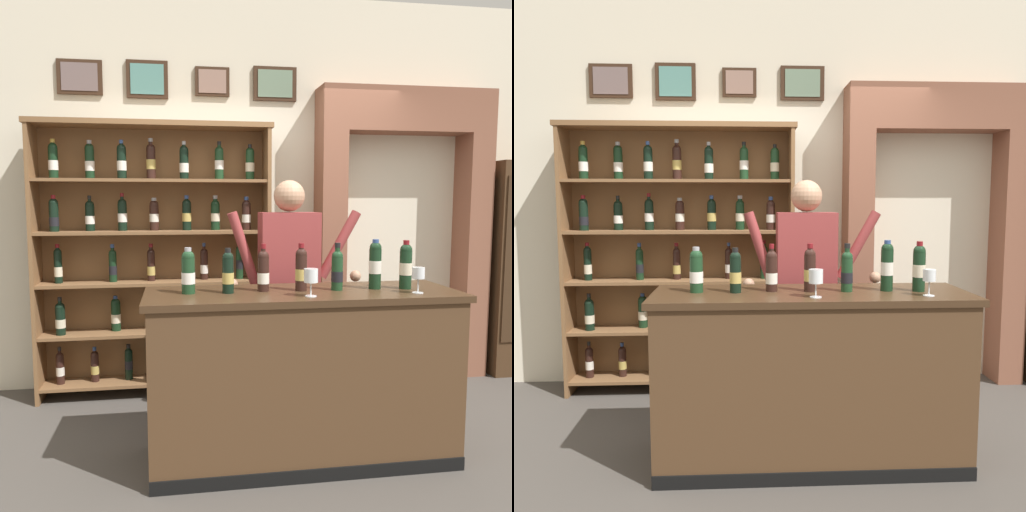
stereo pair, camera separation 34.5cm
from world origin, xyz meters
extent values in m
cube|color=#47423D|center=(0.00, 0.00, -0.01)|extent=(14.00, 14.00, 0.02)
cube|color=beige|center=(0.00, 1.59, 1.66)|extent=(12.00, 0.16, 3.32)
cube|color=#382316|center=(-1.36, 1.49, 2.58)|extent=(0.36, 0.02, 0.28)
cube|color=#73605F|center=(-1.36, 1.48, 2.58)|extent=(0.28, 0.01, 0.22)
cube|color=#382316|center=(-0.82, 1.49, 2.58)|extent=(0.34, 0.02, 0.30)
cube|color=#56918A|center=(-0.82, 1.48, 2.58)|extent=(0.27, 0.01, 0.24)
cube|color=#382316|center=(-0.29, 1.49, 2.58)|extent=(0.29, 0.02, 0.24)
cube|color=#987566|center=(-0.29, 1.48, 2.58)|extent=(0.23, 0.01, 0.19)
cube|color=#382316|center=(0.25, 1.49, 2.58)|extent=(0.37, 0.02, 0.28)
cube|color=gray|center=(0.25, 1.48, 2.58)|extent=(0.30, 0.01, 0.23)
cube|color=brown|center=(-1.69, 1.24, 1.10)|extent=(0.03, 0.30, 2.20)
cube|color=brown|center=(0.13, 1.24, 1.10)|extent=(0.03, 0.30, 2.20)
cube|color=brown|center=(-0.78, 1.38, 1.10)|extent=(1.86, 0.02, 2.20)
cube|color=brown|center=(-0.78, 1.24, 0.11)|extent=(1.80, 0.29, 0.02)
cylinder|color=black|center=(-1.54, 1.23, 0.24)|extent=(0.06, 0.06, 0.22)
sphere|color=black|center=(-1.54, 1.23, 0.35)|extent=(0.06, 0.06, 0.06)
cylinder|color=black|center=(-1.54, 1.23, 0.38)|extent=(0.03, 0.03, 0.08)
cylinder|color=black|center=(-1.54, 1.23, 0.41)|extent=(0.03, 0.03, 0.03)
cylinder|color=silver|center=(-1.54, 1.23, 0.23)|extent=(0.07, 0.07, 0.07)
cylinder|color=black|center=(-1.28, 1.25, 0.23)|extent=(0.06, 0.06, 0.21)
sphere|color=black|center=(-1.28, 1.25, 0.35)|extent=(0.06, 0.06, 0.06)
cylinder|color=black|center=(-1.28, 1.25, 0.37)|extent=(0.03, 0.03, 0.07)
cylinder|color=navy|center=(-1.28, 1.25, 0.40)|extent=(0.03, 0.03, 0.03)
cylinder|color=tan|center=(-1.28, 1.25, 0.22)|extent=(0.07, 0.07, 0.07)
cylinder|color=black|center=(-1.01, 1.26, 0.24)|extent=(0.06, 0.06, 0.22)
sphere|color=black|center=(-1.01, 1.26, 0.35)|extent=(0.06, 0.06, 0.06)
cylinder|color=black|center=(-1.01, 1.26, 0.38)|extent=(0.03, 0.03, 0.07)
cylinder|color=black|center=(-1.01, 1.26, 0.40)|extent=(0.03, 0.03, 0.03)
cylinder|color=black|center=(-1.01, 1.26, 0.25)|extent=(0.07, 0.07, 0.07)
cylinder|color=black|center=(-0.77, 1.26, 0.23)|extent=(0.06, 0.06, 0.22)
sphere|color=black|center=(-0.77, 1.26, 0.35)|extent=(0.06, 0.06, 0.06)
cylinder|color=black|center=(-0.77, 1.26, 0.38)|extent=(0.03, 0.03, 0.07)
cylinder|color=#B79338|center=(-0.77, 1.26, 0.40)|extent=(0.03, 0.03, 0.03)
cylinder|color=silver|center=(-0.77, 1.26, 0.24)|extent=(0.07, 0.07, 0.07)
cylinder|color=#19381E|center=(-0.51, 1.24, 0.24)|extent=(0.06, 0.06, 0.22)
sphere|color=#19381E|center=(-0.51, 1.24, 0.36)|extent=(0.06, 0.06, 0.06)
cylinder|color=#19381E|center=(-0.51, 1.24, 0.38)|extent=(0.03, 0.03, 0.06)
cylinder|color=#99999E|center=(-0.51, 1.24, 0.40)|extent=(0.03, 0.03, 0.03)
cylinder|color=black|center=(-0.51, 1.24, 0.25)|extent=(0.07, 0.07, 0.07)
cylinder|color=black|center=(-0.29, 1.27, 0.24)|extent=(0.06, 0.06, 0.23)
sphere|color=black|center=(-0.29, 1.27, 0.37)|extent=(0.06, 0.06, 0.06)
cylinder|color=black|center=(-0.29, 1.27, 0.40)|extent=(0.03, 0.03, 0.08)
cylinder|color=black|center=(-0.29, 1.27, 0.43)|extent=(0.03, 0.03, 0.03)
cylinder|color=tan|center=(-0.29, 1.27, 0.22)|extent=(0.07, 0.07, 0.07)
cylinder|color=#19381E|center=(-0.04, 1.25, 0.24)|extent=(0.06, 0.06, 0.23)
sphere|color=#19381E|center=(-0.04, 1.25, 0.36)|extent=(0.06, 0.06, 0.06)
cylinder|color=#19381E|center=(-0.04, 1.25, 0.39)|extent=(0.03, 0.03, 0.06)
cylinder|color=maroon|center=(-0.04, 1.25, 0.40)|extent=(0.03, 0.03, 0.03)
cylinder|color=beige|center=(-0.04, 1.25, 0.22)|extent=(0.07, 0.07, 0.07)
cube|color=brown|center=(-0.78, 1.24, 0.52)|extent=(1.80, 0.29, 0.02)
cylinder|color=black|center=(-1.52, 1.20, 0.64)|extent=(0.08, 0.08, 0.22)
sphere|color=black|center=(-1.52, 1.20, 0.76)|extent=(0.07, 0.07, 0.07)
cylinder|color=black|center=(-1.52, 1.20, 0.79)|extent=(0.03, 0.03, 0.08)
cylinder|color=black|center=(-1.52, 1.20, 0.82)|extent=(0.03, 0.03, 0.03)
cylinder|color=beige|center=(-1.52, 1.20, 0.63)|extent=(0.08, 0.08, 0.07)
cylinder|color=black|center=(-1.10, 1.28, 0.65)|extent=(0.08, 0.08, 0.22)
sphere|color=black|center=(-1.10, 1.28, 0.76)|extent=(0.07, 0.07, 0.07)
cylinder|color=black|center=(-1.10, 1.28, 0.79)|extent=(0.03, 0.03, 0.06)
cylinder|color=navy|center=(-1.10, 1.28, 0.81)|extent=(0.03, 0.03, 0.03)
cylinder|color=beige|center=(-1.10, 1.28, 0.63)|extent=(0.08, 0.08, 0.07)
cylinder|color=black|center=(-0.75, 1.24, 0.65)|extent=(0.08, 0.08, 0.22)
sphere|color=black|center=(-0.75, 1.24, 0.76)|extent=(0.07, 0.07, 0.07)
cylinder|color=black|center=(-0.75, 1.24, 0.79)|extent=(0.04, 0.04, 0.06)
cylinder|color=maroon|center=(-0.75, 1.24, 0.81)|extent=(0.04, 0.04, 0.03)
cylinder|color=tan|center=(-0.75, 1.24, 0.63)|extent=(0.08, 0.08, 0.07)
cylinder|color=#19381E|center=(-0.41, 1.26, 0.64)|extent=(0.08, 0.08, 0.22)
sphere|color=#19381E|center=(-0.41, 1.26, 0.76)|extent=(0.07, 0.07, 0.07)
cylinder|color=#19381E|center=(-0.41, 1.26, 0.79)|extent=(0.03, 0.03, 0.08)
cylinder|color=navy|center=(-0.41, 1.26, 0.82)|extent=(0.04, 0.04, 0.03)
cylinder|color=tan|center=(-0.41, 1.26, 0.62)|extent=(0.08, 0.08, 0.07)
cylinder|color=black|center=(-0.04, 1.23, 0.64)|extent=(0.08, 0.08, 0.21)
sphere|color=black|center=(-0.04, 1.23, 0.75)|extent=(0.07, 0.07, 0.07)
cylinder|color=black|center=(-0.04, 1.23, 0.77)|extent=(0.03, 0.03, 0.06)
cylinder|color=black|center=(-0.04, 1.23, 0.79)|extent=(0.03, 0.03, 0.03)
cylinder|color=silver|center=(-0.04, 1.23, 0.63)|extent=(0.08, 0.08, 0.07)
cube|color=brown|center=(-0.78, 1.24, 0.93)|extent=(1.80, 0.29, 0.02)
cylinder|color=black|center=(-1.53, 1.24, 1.06)|extent=(0.06, 0.06, 0.24)
sphere|color=black|center=(-1.53, 1.24, 1.19)|extent=(0.06, 0.06, 0.06)
cylinder|color=black|center=(-1.53, 1.24, 1.21)|extent=(0.03, 0.03, 0.07)
cylinder|color=maroon|center=(-1.53, 1.24, 1.24)|extent=(0.03, 0.03, 0.03)
cylinder|color=beige|center=(-1.53, 1.24, 1.03)|extent=(0.06, 0.06, 0.08)
cylinder|color=black|center=(-1.11, 1.24, 1.05)|extent=(0.06, 0.06, 0.22)
sphere|color=black|center=(-1.11, 1.24, 1.17)|extent=(0.06, 0.06, 0.06)
cylinder|color=black|center=(-1.11, 1.24, 1.20)|extent=(0.03, 0.03, 0.08)
cylinder|color=navy|center=(-1.11, 1.24, 1.23)|extent=(0.03, 0.03, 0.03)
cylinder|color=black|center=(-1.11, 1.24, 1.03)|extent=(0.06, 0.06, 0.07)
cylinder|color=black|center=(-0.81, 1.25, 1.05)|extent=(0.06, 0.06, 0.22)
sphere|color=black|center=(-0.81, 1.25, 1.17)|extent=(0.06, 0.06, 0.06)
cylinder|color=black|center=(-0.81, 1.25, 1.20)|extent=(0.03, 0.03, 0.08)
cylinder|color=maroon|center=(-0.81, 1.25, 1.23)|extent=(0.03, 0.03, 0.03)
cylinder|color=tan|center=(-0.81, 1.25, 1.02)|extent=(0.06, 0.06, 0.07)
cylinder|color=black|center=(-0.38, 1.27, 1.05)|extent=(0.06, 0.06, 0.22)
sphere|color=black|center=(-0.38, 1.27, 1.17)|extent=(0.06, 0.06, 0.06)
cylinder|color=black|center=(-0.38, 1.27, 1.20)|extent=(0.02, 0.02, 0.08)
cylinder|color=navy|center=(-0.38, 1.27, 1.23)|extent=(0.03, 0.03, 0.03)
cylinder|color=silver|center=(-0.38, 1.27, 1.03)|extent=(0.06, 0.06, 0.07)
cylinder|color=#19381E|center=(-0.09, 1.26, 1.06)|extent=(0.06, 0.06, 0.24)
sphere|color=#19381E|center=(-0.09, 1.26, 1.19)|extent=(0.06, 0.06, 0.06)
cylinder|color=#19381E|center=(-0.09, 1.26, 1.22)|extent=(0.03, 0.03, 0.08)
cylinder|color=maroon|center=(-0.09, 1.26, 1.25)|extent=(0.03, 0.03, 0.03)
cylinder|color=black|center=(-0.09, 1.26, 1.06)|extent=(0.06, 0.06, 0.08)
cube|color=brown|center=(-0.78, 1.24, 1.34)|extent=(1.80, 0.29, 0.02)
cylinder|color=black|center=(-1.54, 1.21, 1.46)|extent=(0.07, 0.07, 0.22)
sphere|color=black|center=(-1.54, 1.21, 1.57)|extent=(0.07, 0.07, 0.07)
cylinder|color=black|center=(-1.54, 1.21, 1.60)|extent=(0.03, 0.03, 0.06)
cylinder|color=maroon|center=(-1.54, 1.21, 1.62)|extent=(0.03, 0.03, 0.03)
cylinder|color=black|center=(-1.54, 1.21, 1.43)|extent=(0.07, 0.07, 0.07)
cylinder|color=black|center=(-1.28, 1.27, 1.45)|extent=(0.07, 0.07, 0.20)
sphere|color=black|center=(-1.28, 1.27, 1.55)|extent=(0.07, 0.07, 0.07)
cylinder|color=black|center=(-1.28, 1.27, 1.59)|extent=(0.03, 0.03, 0.08)
cylinder|color=black|center=(-1.28, 1.27, 1.61)|extent=(0.03, 0.03, 0.03)
cylinder|color=silver|center=(-1.28, 1.27, 1.44)|extent=(0.07, 0.07, 0.06)
cylinder|color=black|center=(-1.03, 1.26, 1.46)|extent=(0.07, 0.07, 0.21)
sphere|color=black|center=(-1.03, 1.26, 1.57)|extent=(0.07, 0.07, 0.07)
cylinder|color=black|center=(-1.03, 1.26, 1.60)|extent=(0.03, 0.03, 0.08)
cylinder|color=maroon|center=(-1.03, 1.26, 1.63)|extent=(0.03, 0.03, 0.03)
cylinder|color=silver|center=(-1.03, 1.26, 1.45)|extent=(0.07, 0.07, 0.07)
cylinder|color=black|center=(-0.78, 1.27, 1.45)|extent=(0.07, 0.07, 0.20)
sphere|color=black|center=(-0.78, 1.27, 1.56)|extent=(0.07, 0.07, 0.07)
cylinder|color=black|center=(-0.78, 1.27, 1.58)|extent=(0.03, 0.03, 0.06)
cylinder|color=#99999E|center=(-0.78, 1.27, 1.60)|extent=(0.04, 0.04, 0.03)
cylinder|color=silver|center=(-0.78, 1.27, 1.45)|extent=(0.07, 0.07, 0.06)
cylinder|color=black|center=(-0.52, 1.26, 1.45)|extent=(0.07, 0.07, 0.21)
sphere|color=black|center=(-0.52, 1.26, 1.57)|extent=(0.07, 0.07, 0.07)
cylinder|color=black|center=(-0.52, 1.26, 1.59)|extent=(0.03, 0.03, 0.07)
cylinder|color=navy|center=(-0.52, 1.26, 1.62)|extent=(0.03, 0.03, 0.03)
cylinder|color=tan|center=(-0.52, 1.26, 1.45)|extent=(0.07, 0.07, 0.07)
cylinder|color=black|center=(-0.29, 1.26, 1.45)|extent=(0.07, 0.07, 0.20)
sphere|color=black|center=(-0.29, 1.26, 1.56)|extent=(0.07, 0.07, 0.07)
cylinder|color=black|center=(-0.29, 1.26, 1.59)|extent=(0.03, 0.03, 0.07)
cylinder|color=#99999E|center=(-0.29, 1.26, 1.62)|extent=(0.04, 0.04, 0.03)
cylinder|color=beige|center=(-0.29, 1.26, 1.45)|extent=(0.07, 0.07, 0.06)
cylinder|color=black|center=(-0.03, 1.23, 1.45)|extent=(0.07, 0.07, 0.20)
sphere|color=black|center=(-0.03, 1.23, 1.56)|extent=(0.07, 0.07, 0.07)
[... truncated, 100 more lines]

